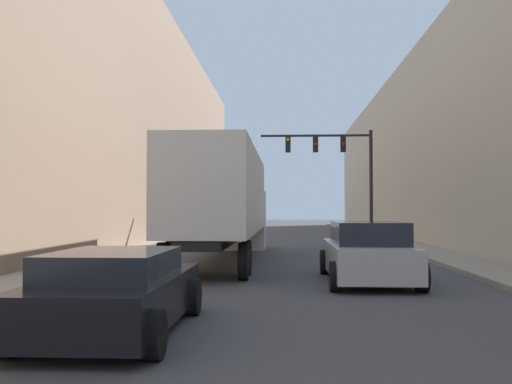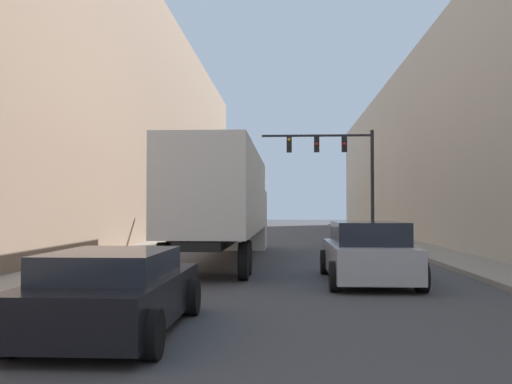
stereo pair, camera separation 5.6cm
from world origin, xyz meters
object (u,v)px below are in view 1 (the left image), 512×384
object	(u,v)px
sedan_car	(116,292)
traffic_signal_gantry	(341,162)
suv_car	(367,253)
semi_truck	(226,200)

from	to	relation	value
sedan_car	traffic_signal_gantry	size ratio (longest dim) A/B	0.67
suv_car	traffic_signal_gantry	size ratio (longest dim) A/B	0.75
semi_truck	suv_car	bearing A→B (deg)	-54.58
semi_truck	sedan_car	size ratio (longest dim) A/B	3.29
semi_truck	suv_car	world-z (taller)	semi_truck
sedan_car	suv_car	xyz separation A→B (m)	(4.70, 6.28, 0.13)
sedan_car	suv_car	world-z (taller)	suv_car
suv_car	traffic_signal_gantry	bearing A→B (deg)	86.56
sedan_car	suv_car	size ratio (longest dim) A/B	0.90
suv_car	traffic_signal_gantry	world-z (taller)	traffic_signal_gantry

